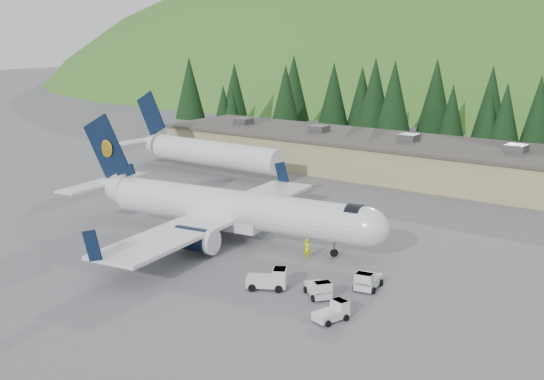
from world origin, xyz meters
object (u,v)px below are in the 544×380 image
at_px(baggage_tug_d, 367,281).
at_px(second_airliner, 201,151).
at_px(baggage_tug_a, 270,279).
at_px(airliner, 226,209).
at_px(baggage_tug_c, 333,312).
at_px(ramp_worker, 307,249).
at_px(terminal_building, 376,155).
at_px(baggage_tug_b, 320,289).

bearing_deg(baggage_tug_d, second_airliner, -131.90).
relative_size(baggage_tug_a, baggage_tug_d, 1.13).
height_order(airliner, baggage_tug_d, airliner).
height_order(baggage_tug_c, baggage_tug_d, baggage_tug_d).
height_order(airliner, ramp_worker, airliner).
bearing_deg(baggage_tug_c, airliner, 78.14).
bearing_deg(baggage_tug_a, ramp_worker, 72.79).
xyz_separation_m(airliner, baggage_tug_a, (11.56, -8.09, -2.35)).
distance_m(baggage_tug_a, baggage_tug_c, 7.64).
height_order(terminal_building, ramp_worker, terminal_building).
relative_size(terminal_building, ramp_worker, 37.78).
distance_m(airliner, second_airliner, 32.60).
bearing_deg(terminal_building, baggage_tug_a, -71.41).
height_order(baggage_tug_d, ramp_worker, ramp_worker).
height_order(baggage_tug_c, ramp_worker, ramp_worker).
bearing_deg(ramp_worker, baggage_tug_b, 123.75).
xyz_separation_m(baggage_tug_c, baggage_tug_d, (-1.00, 6.66, 0.09)).
xyz_separation_m(baggage_tug_c, ramp_worker, (-9.12, 10.10, 0.33)).
distance_m(airliner, baggage_tug_b, 17.56).
distance_m(second_airliner, baggage_tug_a, 46.68).
bearing_deg(terminal_building, second_airliner, -141.22).
height_order(airliner, second_airliner, airliner).
bearing_deg(terminal_building, baggage_tug_b, -66.51).
bearing_deg(baggage_tug_a, second_airliner, 109.48).
bearing_deg(baggage_tug_b, second_airliner, -179.06).
bearing_deg(ramp_worker, baggage_tug_c, 125.71).
xyz_separation_m(second_airliner, baggage_tug_b, (39.68, -29.48, -2.66)).
height_order(baggage_tug_a, baggage_tug_d, baggage_tug_a).
bearing_deg(second_airliner, ramp_worker, -33.57).
relative_size(baggage_tug_c, ramp_worker, 1.51).
distance_m(baggage_tug_c, terminal_building, 53.60).
distance_m(baggage_tug_b, baggage_tug_c, 4.29).
xyz_separation_m(baggage_tug_a, ramp_worker, (-1.80, 7.91, 0.18)).
bearing_deg(baggage_tug_c, baggage_tug_a, 90.03).
height_order(airliner, baggage_tug_b, airliner).
bearing_deg(airliner, second_airliner, 128.56).
relative_size(airliner, baggage_tug_d, 11.15).
distance_m(second_airliner, ramp_worker, 40.47).
height_order(airliner, terminal_building, airliner).
relative_size(second_airliner, ramp_worker, 14.63).
bearing_deg(airliner, baggage_tug_a, -43.61).
xyz_separation_m(baggage_tug_a, baggage_tug_c, (7.32, -2.19, -0.15)).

